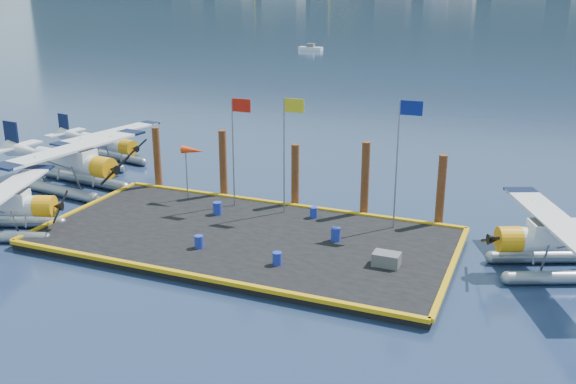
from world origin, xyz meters
name	(u,v)px	position (x,y,z in m)	size (l,w,h in m)	color
ground	(245,243)	(0.00, 0.00, 0.00)	(4000.00, 4000.00, 0.00)	navy
dock	(245,239)	(0.00, 0.00, 0.20)	(20.00, 10.00, 0.40)	black
dock_bumpers	(245,233)	(0.00, 0.00, 0.49)	(20.25, 10.25, 0.18)	#C6950B
seaplane_a	(1,208)	(-11.83, -3.68, 1.40)	(8.40, 8.93, 3.21)	gray
seaplane_b	(72,165)	(-13.44, 3.55, 1.65)	(9.71, 10.69, 3.78)	gray
seaplane_c	(106,145)	(-15.35, 9.34, 1.36)	(8.08, 8.82, 3.12)	gray
seaplane_d	(562,242)	(14.32, 2.11, 1.45)	(8.69, 9.14, 3.33)	gray
drum_0	(217,208)	(-2.68, 2.14, 0.74)	(0.48, 0.48, 0.67)	#1C2E9C
drum_1	(277,258)	(2.83, -2.59, 0.69)	(0.41, 0.41, 0.58)	#1C2E9C
drum_2	(336,234)	(4.35, 1.00, 0.73)	(0.47, 0.47, 0.66)	#1C2E9C
drum_3	(199,242)	(-1.30, -2.23, 0.70)	(0.42, 0.42, 0.60)	#1C2E9C
drum_5	(314,212)	(2.26, 3.62, 0.69)	(0.40, 0.40, 0.57)	#1C2E9C
crate	(386,259)	(7.29, -0.85, 0.69)	(1.17, 0.78, 0.59)	#55565A
flagpole_red	(236,135)	(-2.29, 3.80, 4.40)	(1.14, 0.08, 6.00)	gray
flagpole_yellow	(288,138)	(0.70, 3.80, 4.51)	(1.14, 0.08, 6.20)	gray
flagpole_blue	(402,146)	(6.70, 3.80, 4.69)	(1.14, 0.08, 6.50)	gray
windsock	(193,152)	(-5.03, 3.80, 3.23)	(1.40, 0.44, 3.12)	gray
piling_0	(157,160)	(-8.50, 5.40, 2.00)	(0.44, 0.44, 4.00)	#4C2215
piling_1	(223,166)	(-4.00, 5.40, 2.10)	(0.44, 0.44, 4.20)	#4C2215
piling_2	(295,178)	(0.50, 5.40, 1.90)	(0.44, 0.44, 3.80)	#4C2215
piling_3	(365,181)	(4.50, 5.40, 2.15)	(0.44, 0.44, 4.30)	#4C2215
piling_4	(441,193)	(8.50, 5.40, 2.00)	(0.44, 0.44, 4.00)	#4C2215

